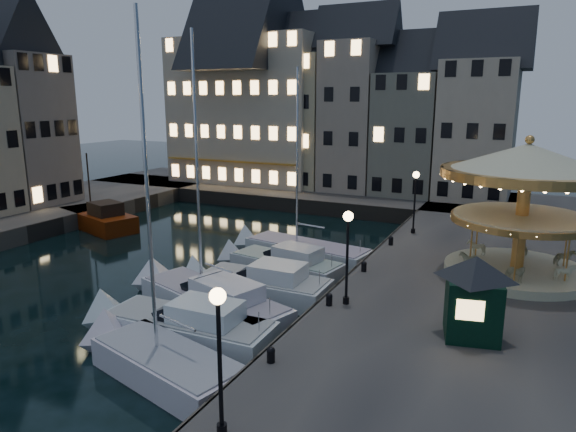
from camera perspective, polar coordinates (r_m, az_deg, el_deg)
The scene contains 29 objects.
ground at distance 25.85m, azimuth -9.89°, elevation -10.33°, with size 160.00×160.00×0.00m, color black.
quay_east at distance 26.90m, azimuth 24.09°, elevation -8.87°, with size 16.00×56.00×1.30m, color #474442.
quay_north at distance 52.94m, azimuth 0.60°, elevation 2.61°, with size 44.00×12.00×1.30m, color #474442.
quaywall_e at distance 28.08m, azimuth 7.50°, elevation -6.90°, with size 0.15×44.00×1.30m, color #47423A.
quaywall_n at distance 46.78m, azimuth -0.30°, elevation 1.24°, with size 48.00×0.15×1.30m, color #47423A.
streetlamp_a at distance 13.71m, azimuth -7.67°, elevation -13.62°, with size 0.44×0.44×4.17m.
streetlamp_b at distance 22.17m, azimuth 6.63°, elevation -3.14°, with size 0.44×0.44×4.17m.
streetlamp_c at distance 34.91m, azimuth 13.94°, elevation 2.47°, with size 0.44×0.44×4.17m.
bollard_a at distance 18.15m, azimuth -1.91°, elevation -15.07°, with size 0.30×0.30×0.57m.
bollard_b at distance 22.71m, azimuth 4.60°, elevation -9.15°, with size 0.30×0.30×0.57m.
bollard_c at distance 27.15m, azimuth 8.43°, elevation -5.50°, with size 0.30×0.30×0.57m.
bollard_d at distance 32.24m, azimuth 11.37°, elevation -2.66°, with size 0.30×0.30×0.57m.
townhouse_na at distance 59.59m, azimuth -8.78°, elevation 10.52°, with size 5.50×8.00×12.80m.
townhouse_nb at distance 56.68m, azimuth -4.16°, elevation 11.02°, with size 6.16×8.00×13.80m.
townhouse_nc at distance 53.92m, azimuth 1.54°, elevation 11.49°, with size 6.82×8.00×14.80m.
townhouse_nd at distance 51.82m, azimuth 7.48°, elevation 11.88°, with size 5.50×8.00×15.80m.
townhouse_ne at distance 50.42m, azimuth 13.40°, elevation 9.91°, with size 6.16×8.00×12.80m.
townhouse_nf at distance 49.45m, azimuth 20.39°, elevation 9.99°, with size 6.82×8.00×13.80m.
townhouse_wc at distance 50.16m, azimuth -27.79°, elevation 9.59°, with size 8.80×5.50×14.20m.
hotel_corner at distance 56.63m, azimuth -4.14°, elevation 12.54°, with size 17.60×9.00×16.80m.
motorboat_a at distance 20.43m, azimuth -14.17°, elevation -15.46°, with size 7.53×4.14×12.49m.
motorboat_b at distance 22.80m, azimuth -11.84°, elevation -11.93°, with size 8.52×2.72×2.15m.
motorboat_c at distance 25.35m, azimuth -8.87°, elevation -9.09°, with size 9.67×5.35×12.98m.
motorboat_d at distance 27.02m, azimuth -3.45°, elevation -7.64°, with size 7.87×2.68×2.15m.
motorboat_e at distance 30.09m, azimuth -0.84°, elevation -5.44°, with size 7.88×3.45×2.15m.
motorboat_f at distance 33.10m, azimuth 1.32°, elevation -3.92°, with size 9.39×3.82×12.42m.
red_fishing_boat at distance 43.63m, azimuth -20.29°, elevation -0.35°, with size 8.47×5.12×6.10m.
carousel at distance 27.80m, azimuth 24.88°, elevation 3.16°, with size 8.12×8.12×7.11m.
ticket_kiosk at distance 20.38m, azimuth 20.04°, elevation -7.00°, with size 3.08×3.08×3.61m.
Camera 1 is at (14.07, -19.18, 10.11)m, focal length 32.00 mm.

